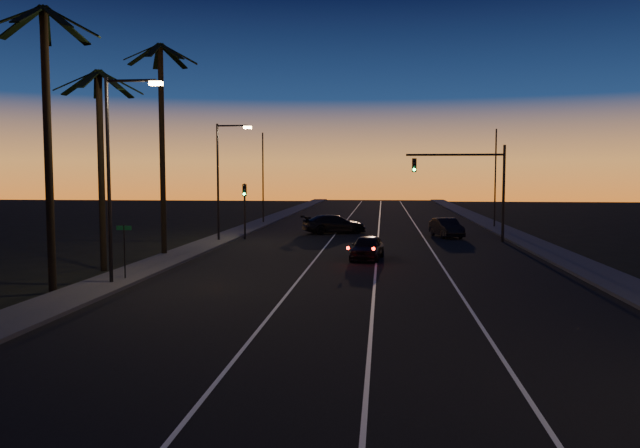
# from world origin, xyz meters

# --- Properties ---
(road) EXTENTS (20.00, 170.00, 0.01)m
(road) POSITION_xyz_m (0.00, 30.00, 0.01)
(road) COLOR black
(road) RESTS_ON ground
(sidewalk_left) EXTENTS (2.40, 170.00, 0.16)m
(sidewalk_left) POSITION_xyz_m (-11.20, 30.00, 0.08)
(sidewalk_left) COLOR #373735
(sidewalk_left) RESTS_ON ground
(sidewalk_right) EXTENTS (2.40, 170.00, 0.16)m
(sidewalk_right) POSITION_xyz_m (11.20, 30.00, 0.08)
(sidewalk_right) COLOR #373735
(sidewalk_right) RESTS_ON ground
(lane_stripe_left) EXTENTS (0.12, 160.00, 0.01)m
(lane_stripe_left) POSITION_xyz_m (-3.00, 30.00, 0.02)
(lane_stripe_left) COLOR silver
(lane_stripe_left) RESTS_ON road
(lane_stripe_mid) EXTENTS (0.12, 160.00, 0.01)m
(lane_stripe_mid) POSITION_xyz_m (0.50, 30.00, 0.02)
(lane_stripe_mid) COLOR silver
(lane_stripe_mid) RESTS_ON road
(lane_stripe_right) EXTENTS (0.12, 160.00, 0.01)m
(lane_stripe_right) POSITION_xyz_m (4.00, 30.00, 0.02)
(lane_stripe_right) COLOR silver
(lane_stripe_right) RESTS_ON road
(palm_near) EXTENTS (4.25, 4.16, 11.53)m
(palm_near) POSITION_xyz_m (-12.60, 18.00, 7.07)
(palm_near) COLOR black
(palm_near) RESTS_ON ground
(palm_mid) EXTENTS (4.25, 4.16, 10.03)m
(palm_mid) POSITION_xyz_m (-13.20, 24.00, 6.25)
(palm_mid) COLOR black
(palm_mid) RESTS_ON ground
(palm_far) EXTENTS (4.25, 4.16, 12.53)m
(palm_far) POSITION_xyz_m (-12.20, 30.00, 7.61)
(palm_far) COLOR black
(palm_far) RESTS_ON ground
(streetlight_left_near) EXTENTS (2.55, 0.26, 9.00)m
(streetlight_left_near) POSITION_xyz_m (-10.70, 20.00, 5.32)
(streetlight_left_near) COLOR black
(streetlight_left_near) RESTS_ON ground
(streetlight_left_far) EXTENTS (2.55, 0.26, 8.50)m
(streetlight_left_far) POSITION_xyz_m (-10.69, 38.00, 5.06)
(streetlight_left_far) COLOR black
(streetlight_left_far) RESTS_ON ground
(street_sign) EXTENTS (0.70, 0.06, 2.60)m
(street_sign) POSITION_xyz_m (-10.80, 21.00, 1.66)
(street_sign) COLOR black
(street_sign) RESTS_ON ground
(signal_mast) EXTENTS (7.10, 0.41, 7.00)m
(signal_mast) POSITION_xyz_m (7.14, 39.99, 4.78)
(signal_mast) COLOR black
(signal_mast) RESTS_ON ground
(signal_post) EXTENTS (0.28, 0.37, 4.20)m
(signal_post) POSITION_xyz_m (-9.50, 39.98, 2.89)
(signal_post) COLOR black
(signal_post) RESTS_ON ground
(far_pole_left) EXTENTS (0.14, 0.14, 9.00)m
(far_pole_left) POSITION_xyz_m (-11.00, 55.00, 4.50)
(far_pole_left) COLOR black
(far_pole_left) RESTS_ON ground
(far_pole_right) EXTENTS (0.14, 0.14, 9.00)m
(far_pole_right) POSITION_xyz_m (11.00, 52.00, 4.50)
(far_pole_right) COLOR black
(far_pole_right) RESTS_ON ground
(lead_car) EXTENTS (2.12, 4.68, 1.38)m
(lead_car) POSITION_xyz_m (-0.03, 29.54, 0.70)
(lead_car) COLOR black
(lead_car) RESTS_ON road
(right_car) EXTENTS (2.51, 4.65, 1.45)m
(right_car) POSITION_xyz_m (5.80, 43.18, 0.74)
(right_car) COLOR black
(right_car) RESTS_ON road
(cross_car) EXTENTS (5.77, 4.14, 1.55)m
(cross_car) POSITION_xyz_m (-3.13, 45.21, 0.79)
(cross_car) COLOR black
(cross_car) RESTS_ON road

